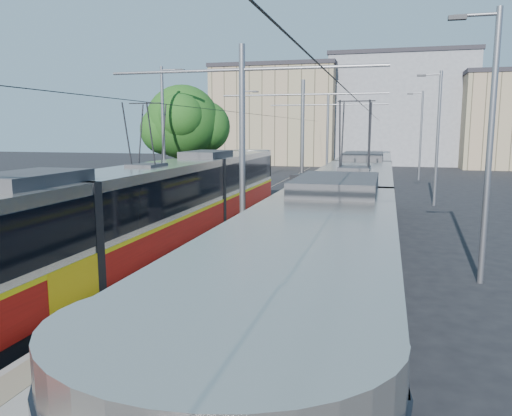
# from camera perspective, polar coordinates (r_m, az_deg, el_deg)

# --- Properties ---
(ground) EXTENTS (160.00, 160.00, 0.00)m
(ground) POSITION_cam_1_polar(r_m,az_deg,el_deg) (10.20, -14.84, -18.20)
(ground) COLOR black
(ground) RESTS_ON ground
(platform) EXTENTS (4.00, 50.00, 0.30)m
(platform) POSITION_cam_1_polar(r_m,az_deg,el_deg) (25.65, 4.10, -1.04)
(platform) COLOR gray
(platform) RESTS_ON ground
(tactile_strip_left) EXTENTS (0.70, 50.00, 0.01)m
(tactile_strip_left) POSITION_cam_1_polar(r_m,az_deg,el_deg) (25.93, 0.95, -0.56)
(tactile_strip_left) COLOR gray
(tactile_strip_left) RESTS_ON platform
(tactile_strip_right) EXTENTS (0.70, 50.00, 0.01)m
(tactile_strip_right) POSITION_cam_1_polar(r_m,az_deg,el_deg) (25.40, 7.32, -0.84)
(tactile_strip_right) COLOR gray
(tactile_strip_right) RESTS_ON platform
(rails) EXTENTS (8.71, 70.00, 0.03)m
(rails) POSITION_cam_1_polar(r_m,az_deg,el_deg) (25.67, 4.09, -1.34)
(rails) COLOR gray
(rails) RESTS_ON ground
(tram_left) EXTENTS (2.43, 30.41, 5.50)m
(tram_left) POSITION_cam_1_polar(r_m,az_deg,el_deg) (18.30, -12.20, -0.34)
(tram_left) COLOR black
(tram_left) RESTS_ON ground
(tram_right) EXTENTS (2.43, 29.22, 5.50)m
(tram_right) POSITION_cam_1_polar(r_m,az_deg,el_deg) (16.79, 11.02, -0.61)
(tram_right) COLOR black
(tram_right) RESTS_ON ground
(catenary) EXTENTS (9.20, 70.00, 7.00)m
(catenary) POSITION_cam_1_polar(r_m,az_deg,el_deg) (22.47, 2.87, 8.76)
(catenary) COLOR slate
(catenary) RESTS_ON platform
(street_lamps) EXTENTS (15.18, 38.22, 8.00)m
(street_lamps) POSITION_cam_1_polar(r_m,az_deg,el_deg) (29.21, 5.65, 8.11)
(street_lamps) COLOR slate
(street_lamps) RESTS_ON ground
(shelter) EXTENTS (1.00, 1.25, 2.39)m
(shelter) POSITION_cam_1_polar(r_m,az_deg,el_deg) (21.83, 5.24, 0.90)
(shelter) COLOR black
(shelter) RESTS_ON platform
(tree) EXTENTS (5.05, 4.67, 7.33)m
(tree) POSITION_cam_1_polar(r_m,az_deg,el_deg) (31.85, -7.72, 9.54)
(tree) COLOR #382314
(tree) RESTS_ON ground
(building_left) EXTENTS (16.32, 12.24, 12.95)m
(building_left) POSITION_cam_1_polar(r_m,az_deg,el_deg) (69.42, 2.58, 10.53)
(building_left) COLOR gray
(building_left) RESTS_ON ground
(building_centre) EXTENTS (18.36, 14.28, 14.34)m
(building_centre) POSITION_cam_1_polar(r_m,az_deg,el_deg) (71.89, 16.07, 10.70)
(building_centre) COLOR gray
(building_centre) RESTS_ON ground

